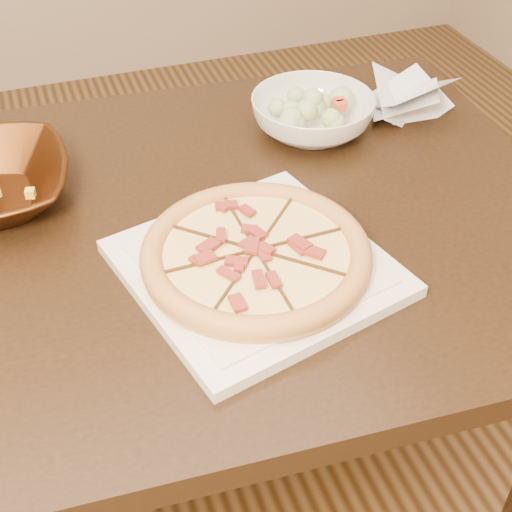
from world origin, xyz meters
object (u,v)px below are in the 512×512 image
(pizza, at_px, (256,254))
(salad_bowl, at_px, (312,115))
(plate, at_px, (256,267))
(dining_table, at_px, (147,286))

(pizza, distance_m, salad_bowl, 0.38)
(salad_bowl, bearing_deg, pizza, -124.11)
(plate, distance_m, salad_bowl, 0.38)
(plate, bearing_deg, salad_bowl, 55.89)
(plate, xyz_separation_m, pizza, (-0.00, 0.00, 0.02))
(dining_table, distance_m, plate, 0.23)
(salad_bowl, bearing_deg, plate, -124.11)
(pizza, bearing_deg, salad_bowl, 55.89)
(pizza, xyz_separation_m, salad_bowl, (0.21, 0.32, -0.00))
(salad_bowl, bearing_deg, dining_table, -153.44)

